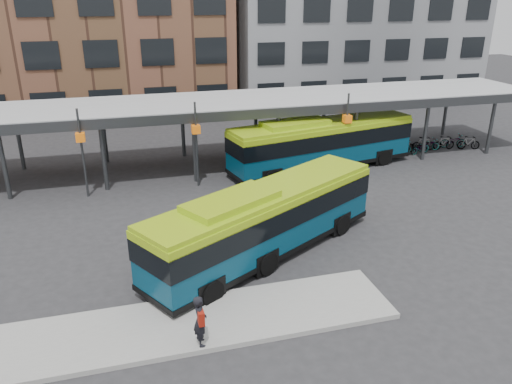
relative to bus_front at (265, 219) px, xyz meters
The scene contains 7 objects.
ground 2.51m from the bus_front, 30.66° to the right, with size 120.00×120.00×0.00m, color #28282B.
boarding_island 5.75m from the bus_front, 134.22° to the right, with size 14.00×3.00×0.18m, color gray.
canopy 12.22m from the bus_front, 82.43° to the left, with size 40.00×6.53×4.80m.
bus_front is the anchor object (origin of this frame).
bus_rear 11.53m from the bus_front, 56.04° to the left, with size 12.17×4.87×3.28m.
pedestrian 6.31m from the bus_front, 124.68° to the right, with size 0.42×0.65×1.69m.
bike_rack 18.74m from the bus_front, 36.10° to the left, with size 7.09×1.79×0.98m.
Camera 1 is at (-6.95, -16.72, 10.24)m, focal length 35.00 mm.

